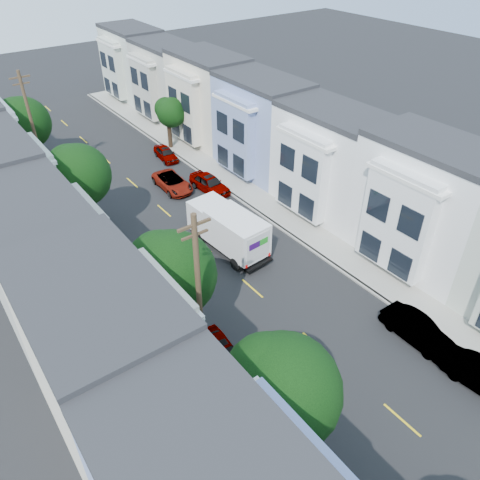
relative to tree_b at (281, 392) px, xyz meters
The scene contains 23 objects.
ground 8.93m from the tree_b, 32.04° to the left, with size 160.00×160.00×0.00m, color black.
road_slab 20.57m from the tree_b, 71.60° to the left, with size 12.00×70.00×0.02m, color black.
curb_left 19.56m from the tree_b, 89.24° to the left, with size 0.30×70.00×0.15m, color gray.
curb_right 23.13m from the tree_b, 56.90° to the left, with size 0.30×70.00×0.15m, color gray.
sidewalk_left 19.59m from the tree_b, 93.17° to the left, with size 2.60×70.00×0.15m, color gray.
sidewalk_right 23.85m from the tree_b, 54.22° to the left, with size 2.60×70.00×0.15m, color gray.
centerline 20.57m from the tree_b, 71.60° to the left, with size 0.12×70.00×0.01m, color gold.
townhouse_row_left 20.17m from the tree_b, 104.35° to the left, with size 5.00×70.00×8.50m, color white.
townhouse_row_right 26.23m from the tree_b, 47.35° to the left, with size 5.00×70.00×8.50m, color white.
tree_b is the anchor object (origin of this frame).
tree_c 8.77m from the tree_b, 90.00° to the left, with size 4.70×4.70×7.37m.
tree_d 21.81m from the tree_b, 90.00° to the left, with size 4.45×4.45×7.45m.
tree_e 35.69m from the tree_b, 90.00° to the left, with size 4.70×4.70×7.01m.
tree_far_r 35.12m from the tree_b, 67.92° to the left, with size 2.98×2.98×5.21m.
utility_pole_near 5.95m from the tree_b, 89.98° to the left, with size 1.60×0.26×10.00m.
utility_pole_far 31.95m from the tree_b, 90.00° to the left, with size 1.60×0.26×10.00m.
fedex_truck 16.65m from the tree_b, 62.40° to the left, with size 2.53×6.57×3.15m.
lead_sedan 26.59m from the tree_b, 70.53° to the left, with size 2.14×4.65×1.29m, color black.
parked_left_c 7.72m from the tree_b, 77.35° to the left, with size 1.48×3.86×1.25m, color #949CA6.
parked_left_d 15.11m from the tree_b, 84.44° to the left, with size 1.45×3.78×1.22m, color #3D0814.
parked_right_b 12.00m from the tree_b, ahead, with size 1.53×4.34×1.45m, color white.
parked_right_c 25.49m from the tree_b, 63.54° to the left, with size 1.76×4.58×1.49m, color black.
parked_right_d 32.72m from the tree_b, 69.79° to the left, with size 1.46×3.82×1.24m, color black.
Camera 1 is at (-14.35, -12.22, 20.34)m, focal length 35.00 mm.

